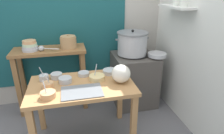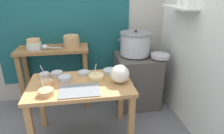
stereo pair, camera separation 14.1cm
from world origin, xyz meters
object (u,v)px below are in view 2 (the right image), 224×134
object	(u,v)px
prep_bowl_5	(47,83)
prep_bowl_6	(84,73)
wide_pan	(160,56)
prep_bowl_7	(57,74)
steamer_pot	(135,44)
prep_bowl_2	(65,78)
prep_table	(81,92)
prep_bowl_3	(45,75)
bowl_stack_enamel	(34,44)
prep_bowl_1	(110,71)
ladle	(46,47)
stove_block	(136,80)
serving_tray	(80,90)
clay_pot	(72,41)
prep_bowl_4	(46,92)
plastic_bag	(120,74)
back_shelf_table	(54,63)
prep_bowl_0	(96,77)

from	to	relation	value
prep_bowl_5	prep_bowl_6	distance (m)	0.44
wide_pan	prep_bowl_7	distance (m)	1.37
steamer_pot	prep_bowl_2	size ratio (longest dim) A/B	3.44
prep_table	prep_bowl_3	distance (m)	0.46
bowl_stack_enamel	prep_bowl_1	size ratio (longest dim) A/B	1.25
prep_table	steamer_pot	xyz separation A→B (m)	(0.77, 0.66, 0.33)
ladle	prep_bowl_1	distance (m)	0.95
stove_block	serving_tray	world-z (taller)	stove_block
prep_bowl_7	prep_bowl_5	bearing A→B (deg)	-109.80
clay_pot	prep_bowl_4	bearing A→B (deg)	-103.20
prep_bowl_3	clay_pot	bearing A→B (deg)	63.41
plastic_bag	prep_bowl_4	world-z (taller)	plastic_bag
back_shelf_table	prep_bowl_2	distance (m)	0.72
ladle	plastic_bag	bearing A→B (deg)	-40.72
back_shelf_table	stove_block	world-z (taller)	back_shelf_table
bowl_stack_enamel	prep_bowl_1	distance (m)	1.11
prep_bowl_0	prep_bowl_7	world-z (taller)	prep_bowl_0
back_shelf_table	plastic_bag	bearing A→B (deg)	-46.06
prep_bowl_2	prep_bowl_3	xyz separation A→B (m)	(-0.23, 0.10, 0.00)
prep_bowl_4	prep_bowl_5	distance (m)	0.19
clay_pot	prep_bowl_2	size ratio (longest dim) A/B	1.56
wide_pan	prep_bowl_2	world-z (taller)	wide_pan
plastic_bag	prep_bowl_4	size ratio (longest dim) A/B	1.24
steamer_pot	prep_bowl_4	world-z (taller)	steamer_pot
stove_block	ladle	xyz separation A→B (m)	(-1.25, 0.06, 0.55)
prep_bowl_0	prep_bowl_6	bearing A→B (deg)	132.68
stove_block	plastic_bag	size ratio (longest dim) A/B	3.76
wide_pan	prep_bowl_0	distance (m)	0.99
stove_block	prep_bowl_2	size ratio (longest dim) A/B	5.58
stove_block	back_shelf_table	bearing A→B (deg)	173.69
steamer_pot	prep_bowl_3	size ratio (longest dim) A/B	2.96
clay_pot	prep_bowl_0	size ratio (longest dim) A/B	1.25
serving_tray	prep_bowl_7	world-z (taller)	prep_bowl_7
prep_bowl_0	bowl_stack_enamel	bearing A→B (deg)	138.39
wide_pan	prep_bowl_1	size ratio (longest dim) A/B	1.52
stove_block	prep_bowl_2	world-z (taller)	stove_block
prep_bowl_1	clay_pot	bearing A→B (deg)	128.15
serving_tray	bowl_stack_enamel	bearing A→B (deg)	122.28
prep_bowl_0	steamer_pot	bearing A→B (deg)	44.65
ladle	prep_bowl_6	distance (m)	0.71
serving_tray	prep_bowl_1	world-z (taller)	prep_bowl_1
bowl_stack_enamel	ladle	bearing A→B (deg)	-19.16
prep_bowl_2	prep_bowl_5	size ratio (longest dim) A/B	0.86
prep_bowl_1	back_shelf_table	bearing A→B (deg)	141.27
back_shelf_table	prep_bowl_3	world-z (taller)	back_shelf_table
serving_tray	prep_bowl_5	xyz separation A→B (m)	(-0.33, 0.16, 0.03)
back_shelf_table	prep_bowl_2	world-z (taller)	back_shelf_table
serving_tray	prep_bowl_0	xyz separation A→B (m)	(0.19, 0.23, 0.02)
plastic_bag	prep_bowl_5	distance (m)	0.76
prep_bowl_4	prep_bowl_6	size ratio (longest dim) A/B	1.27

